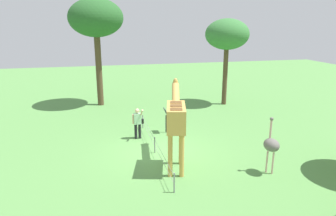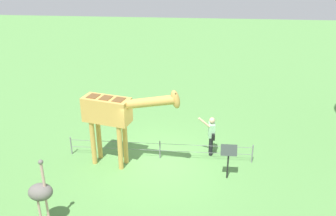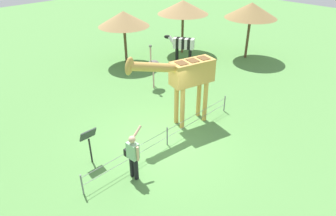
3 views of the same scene
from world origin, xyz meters
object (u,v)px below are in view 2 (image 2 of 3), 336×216
visitor (211,134)px  info_sign (229,155)px  giraffe (114,113)px  ostrich (41,192)px

visitor → info_sign: bearing=-70.4°
visitor → giraffe: bearing=-163.3°
giraffe → visitor: bearing=16.7°
giraffe → ostrich: size_ratio=1.61×
visitor → info_sign: visitor is taller
visitor → ostrich: 6.63m
info_sign → giraffe: bearing=172.5°
giraffe → ostrich: (-1.40, -3.42, -0.93)m
giraffe → ostrich: bearing=-112.3°
giraffe → info_sign: giraffe is taller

